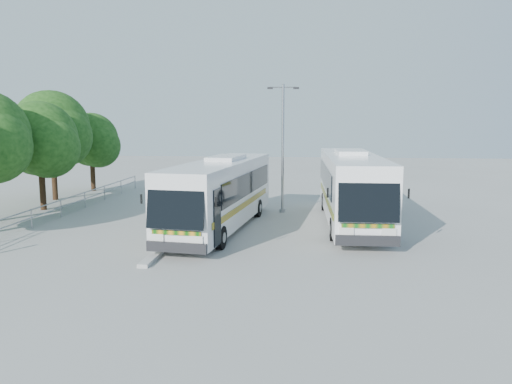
# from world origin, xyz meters

# --- Properties ---
(ground) EXTENTS (100.00, 100.00, 0.00)m
(ground) POSITION_xyz_m (0.00, 0.00, 0.00)
(ground) COLOR #9B9B96
(ground) RESTS_ON ground
(kerb_divider) EXTENTS (0.40, 16.00, 0.15)m
(kerb_divider) POSITION_xyz_m (-2.30, 2.00, 0.07)
(kerb_divider) COLOR #B2B2AD
(kerb_divider) RESTS_ON ground
(railing) EXTENTS (0.06, 22.00, 1.00)m
(railing) POSITION_xyz_m (-10.00, 4.00, 0.74)
(railing) COLOR gray
(railing) RESTS_ON ground
(tree_far_c) EXTENTS (4.97, 4.69, 6.49)m
(tree_far_c) POSITION_xyz_m (-12.12, 5.10, 4.26)
(tree_far_c) COLOR #382314
(tree_far_c) RESTS_ON ground
(tree_far_d) EXTENTS (5.62, 5.30, 7.33)m
(tree_far_d) POSITION_xyz_m (-13.31, 8.80, 4.82)
(tree_far_d) COLOR #382314
(tree_far_d) RESTS_ON ground
(tree_far_e) EXTENTS (4.54, 4.28, 5.92)m
(tree_far_e) POSITION_xyz_m (-12.63, 13.30, 3.89)
(tree_far_e) COLOR #382314
(tree_far_e) RESTS_ON ground
(coach_main) EXTENTS (3.83, 12.33, 3.37)m
(coach_main) POSITION_xyz_m (-0.61, 0.99, 1.85)
(coach_main) COLOR silver
(coach_main) RESTS_ON ground
(coach_adjacent) EXTENTS (2.95, 12.91, 3.57)m
(coach_adjacent) POSITION_xyz_m (5.94, 3.11, 1.95)
(coach_adjacent) COLOR white
(coach_adjacent) RESTS_ON ground
(lamppost) EXTENTS (1.81, 0.34, 7.40)m
(lamppost) POSITION_xyz_m (2.19, 5.82, 4.08)
(lamppost) COLOR gray
(lamppost) RESTS_ON ground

